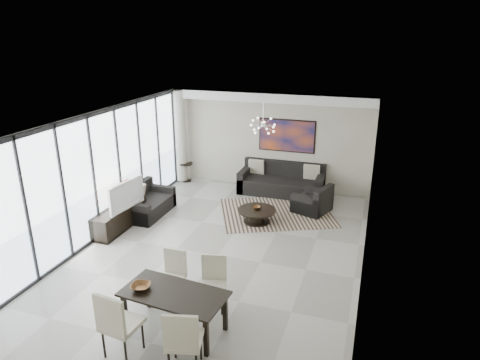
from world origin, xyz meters
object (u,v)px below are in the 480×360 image
at_px(sofa_main, 282,183).
at_px(dining_table, 174,297).
at_px(tv_console, 119,217).
at_px(television, 122,195).
at_px(coffee_table, 257,215).

height_order(sofa_main, dining_table, sofa_main).
bearing_deg(tv_console, sofa_main, 47.60).
bearing_deg(dining_table, television, 133.42).
bearing_deg(sofa_main, dining_table, -92.27).
relative_size(television, dining_table, 0.68).
distance_m(coffee_table, tv_console, 3.39).
height_order(television, dining_table, television).
bearing_deg(tv_console, television, -0.54).
bearing_deg(television, sofa_main, -33.86).
distance_m(coffee_table, television, 3.32).
xyz_separation_m(sofa_main, dining_table, (-0.26, -6.53, 0.30)).
relative_size(coffee_table, tv_console, 0.54).
xyz_separation_m(coffee_table, tv_console, (-3.10, -1.37, 0.09)).
distance_m(coffee_table, dining_table, 4.37).
relative_size(sofa_main, tv_console, 1.39).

